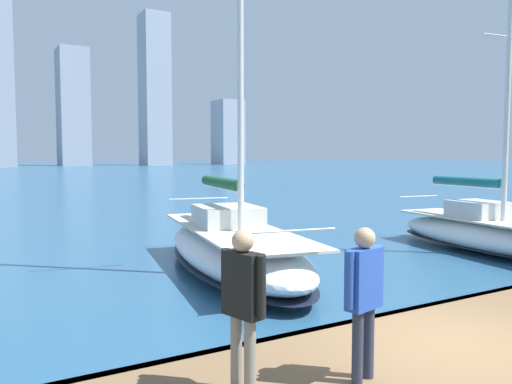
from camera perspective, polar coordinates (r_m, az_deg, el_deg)
The scene contains 5 objects.
dock_pier at distance 7.65m, azimuth 20.50°, elevation -15.94°, with size 28.00×2.80×0.60m.
sailboat_teal at distance 17.99m, azimuth 24.93°, elevation -4.18°, with size 3.34×7.77×10.58m.
sailboat_forest at distance 13.68m, azimuth -2.66°, elevation -6.21°, with size 4.16×9.04×11.21m.
person_blue_shirt at distance 5.81m, azimuth 12.24°, elevation -10.77°, with size 0.62×0.30×1.75m.
person_black_shirt at distance 5.39m, azimuth -1.51°, elevation -11.72°, with size 0.32×0.63×1.76m.
Camera 1 is at (5.57, 4.46, 3.14)m, focal length 35.00 mm.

